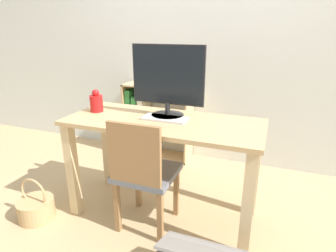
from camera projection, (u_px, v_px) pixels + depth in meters
name	position (u px, v px, depth m)	size (l,w,h in m)	color
ground_plane	(164.00, 212.00, 2.23)	(10.00, 10.00, 0.00)	tan
wall_back	(205.00, 37.00, 2.80)	(8.00, 0.05, 2.60)	silver
desk	(163.00, 141.00, 2.03)	(1.39, 0.59, 0.77)	tan
monitor	(167.00, 79.00, 1.97)	(0.53, 0.24, 0.51)	#232326
keyboard	(165.00, 119.00, 1.98)	(0.32, 0.14, 0.02)	silver
vase	(96.00, 102.00, 2.16)	(0.10, 0.10, 0.17)	red
chair	(143.00, 172.00, 1.91)	(0.40, 0.40, 0.84)	slate
bookshelf	(147.00, 121.00, 3.14)	(0.73, 0.28, 0.82)	tan
basket	(36.00, 208.00, 2.13)	(0.27, 0.27, 0.34)	tan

